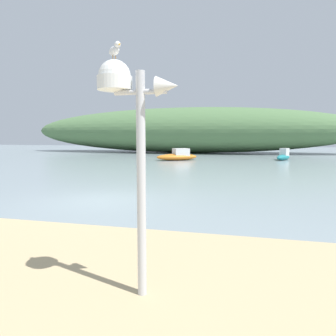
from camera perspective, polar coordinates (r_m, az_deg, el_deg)
ground_plane at (r=11.34m, az=-12.48°, el=-6.03°), size 120.00×120.00×0.00m
distant_hill at (r=43.21m, az=3.81°, el=7.20°), size 47.57×10.18×6.41m
mast_structure at (r=3.99m, az=-7.82°, el=11.52°), size 1.07×0.46×3.13m
seagull_on_radar at (r=4.17m, az=-10.14°, el=21.33°), size 0.26×0.22×0.21m
motorboat_near_shore at (r=31.59m, az=21.17°, el=2.17°), size 1.94×2.68×1.17m
motorboat_by_sandbar at (r=29.38m, az=1.90°, el=2.34°), size 4.32×3.44×1.16m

